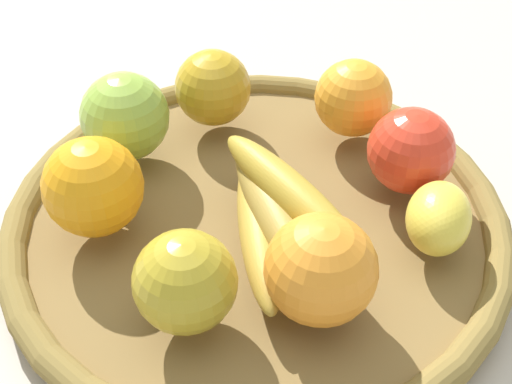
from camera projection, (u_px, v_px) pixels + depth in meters
name	position (u px, v px, depth m)	size (l,w,h in m)	color
ground_plane	(256.00, 237.00, 0.61)	(2.40, 2.40, 0.00)	#B6AA9E
basket	(256.00, 224.00, 0.60)	(0.43, 0.43, 0.03)	brown
banana_bunch	(275.00, 213.00, 0.55)	(0.16, 0.16, 0.06)	#B79436
apple_0	(183.00, 281.00, 0.49)	(0.07, 0.07, 0.07)	#AD9525
orange_0	(93.00, 187.00, 0.55)	(0.08, 0.08, 0.08)	orange
apple_1	(411.00, 151.00, 0.59)	(0.07, 0.07, 0.07)	red
lemon_0	(438.00, 218.00, 0.55)	(0.07, 0.05, 0.05)	yellow
orange_1	(321.00, 270.00, 0.49)	(0.08, 0.08, 0.08)	orange
orange_2	(353.00, 98.00, 0.65)	(0.07, 0.07, 0.07)	orange
apple_3	(213.00, 88.00, 0.66)	(0.07, 0.07, 0.07)	#BB9020
apple_2	(125.00, 116.00, 0.62)	(0.08, 0.08, 0.08)	#8FB541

